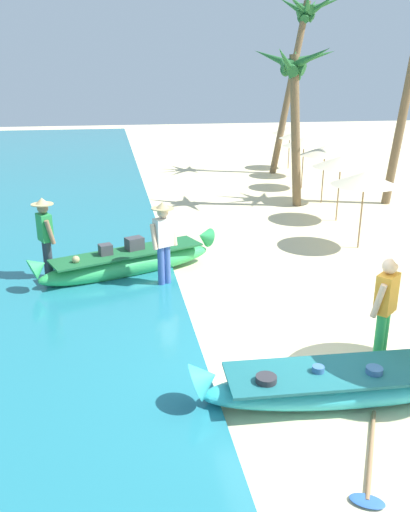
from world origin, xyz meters
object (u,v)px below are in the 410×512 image
(boat_cyan_foreground, at_px, (354,383))
(palm_tree_leaning_seaward, at_px, (296,80))
(palm_tree_tall_inland, at_px, (303,29))
(boat_green_midground, at_px, (129,262))
(person_vendor_hatted, at_px, (163,239))
(person_vendor_assistant, at_px, (45,234))
(person_tourist_customer, at_px, (385,306))
(paddle, at_px, (370,468))

(boat_cyan_foreground, distance_m, palm_tree_leaning_seaward, 11.50)
(palm_tree_tall_inland, bearing_deg, boat_green_midground, -124.32)
(person_vendor_hatted, height_order, person_vendor_assistant, same)
(boat_cyan_foreground, distance_m, person_tourist_customer, 1.31)
(boat_green_midground, height_order, person_vendor_assistant, person_vendor_assistant)
(person_tourist_customer, height_order, palm_tree_tall_inland, palm_tree_tall_inland)
(palm_tree_leaning_seaward, bearing_deg, boat_cyan_foreground, -104.37)
(boat_cyan_foreground, relative_size, person_vendor_hatted, 2.48)
(paddle, bearing_deg, person_vendor_assistant, 122.29)
(boat_cyan_foreground, distance_m, person_vendor_hatted, 4.83)
(person_vendor_hatted, bearing_deg, person_vendor_assistant, 161.70)
(person_vendor_hatted, relative_size, paddle, 1.16)
(person_vendor_hatted, xyz_separation_m, person_tourist_customer, (2.86, -3.50, -0.10))
(person_vendor_hatted, distance_m, person_tourist_customer, 4.52)
(person_vendor_hatted, bearing_deg, palm_tree_leaning_seaward, 52.63)
(palm_tree_leaning_seaward, relative_size, paddle, 3.23)
(boat_green_midground, xyz_separation_m, paddle, (2.36, -6.37, -0.28))
(palm_tree_leaning_seaward, distance_m, paddle, 12.84)
(boat_cyan_foreground, relative_size, boat_green_midground, 1.09)
(palm_tree_tall_inland, height_order, palm_tree_leaning_seaward, palm_tree_tall_inland)
(person_vendor_hatted, xyz_separation_m, palm_tree_tall_inland, (7.08, 12.17, 4.80))
(person_vendor_assistant, bearing_deg, boat_green_midground, 0.81)
(person_vendor_hatted, height_order, person_tourist_customer, person_vendor_hatted)
(boat_cyan_foreground, xyz_separation_m, person_vendor_assistant, (-4.41, 5.06, 0.79))
(boat_green_midground, relative_size, person_vendor_assistant, 2.27)
(boat_cyan_foreground, xyz_separation_m, boat_green_midground, (-2.76, 5.09, 0.06))
(palm_tree_tall_inland, bearing_deg, person_tourist_customer, -105.08)
(person_tourist_customer, bearing_deg, boat_cyan_foreground, -134.60)
(boat_green_midground, distance_m, palm_tree_leaning_seaward, 8.54)
(person_vendor_assistant, height_order, paddle, person_vendor_assistant)
(person_vendor_hatted, relative_size, palm_tree_tall_inland, 0.25)
(boat_green_midground, distance_m, person_vendor_assistant, 1.80)
(person_vendor_hatted, bearing_deg, boat_green_midground, 130.73)
(person_vendor_hatted, xyz_separation_m, person_vendor_assistant, (-2.33, 0.77, -0.00))
(person_vendor_assistant, bearing_deg, person_vendor_hatted, -18.30)
(person_tourist_customer, bearing_deg, palm_tree_tall_inland, 74.92)
(palm_tree_tall_inland, bearing_deg, paddle, -106.95)
(person_vendor_hatted, height_order, palm_tree_leaning_seaward, palm_tree_leaning_seaward)
(boat_green_midground, xyz_separation_m, person_tourist_customer, (3.54, -4.29, 0.63))
(boat_cyan_foreground, bearing_deg, palm_tree_leaning_seaward, 75.63)
(boat_green_midground, distance_m, palm_tree_tall_inland, 14.84)
(person_vendor_hatted, relative_size, palm_tree_leaning_seaward, 0.36)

